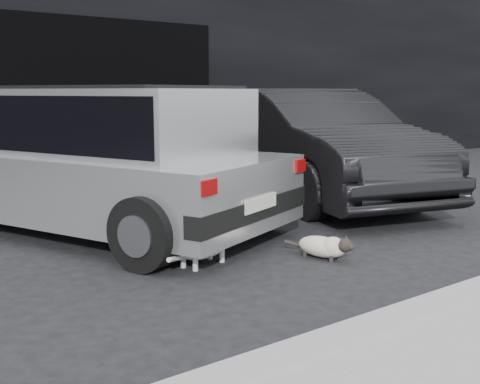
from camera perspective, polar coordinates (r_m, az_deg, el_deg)
ground at (r=5.88m, az=-5.37°, el=-5.15°), size 80.00×80.00×0.00m
building_facade at (r=11.60m, az=-17.49°, el=14.11°), size 34.00×4.00×5.00m
garage_opening at (r=9.70m, az=-13.04°, el=8.18°), size 4.00×0.10×2.60m
silver_hatchback at (r=6.57m, az=-13.28°, el=3.64°), size 3.27×4.57×1.54m
second_car at (r=8.43m, az=6.75°, el=4.53°), size 2.78×4.89×1.52m
cat_siamese at (r=5.46m, az=8.14°, el=-5.15°), size 0.33×0.70×0.25m
cat_white at (r=5.24m, az=-3.24°, el=-4.80°), size 0.82×0.40×0.40m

